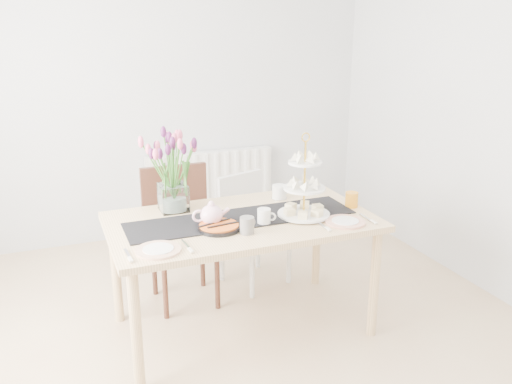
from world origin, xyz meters
name	(u,v)px	position (x,y,z in m)	size (l,w,h in m)	color
room_shell	(240,147)	(0.00, 0.00, 1.30)	(4.50, 4.50, 4.50)	tan
radiator	(210,183)	(0.50, 2.19, 0.45)	(1.20, 0.08, 0.60)	white
dining_table	(242,230)	(0.16, 0.42, 0.67)	(1.60, 0.90, 0.75)	tan
chair_brown	(180,224)	(-0.09, 0.98, 0.55)	(0.47, 0.47, 0.94)	#391B14
chair_white	(249,221)	(0.45, 1.07, 0.47)	(0.51, 0.51, 0.81)	silver
table_runner	(242,218)	(0.16, 0.42, 0.75)	(1.40, 0.35, 0.01)	black
tulip_vase	(171,158)	(-0.19, 0.72, 1.09)	(0.62, 0.62, 0.53)	silver
cake_stand	(304,195)	(0.53, 0.32, 0.89)	(0.32, 0.32, 0.47)	gold
teapot	(211,215)	(-0.04, 0.38, 0.82)	(0.21, 0.17, 0.14)	white
cream_jug	(279,192)	(0.53, 0.69, 0.80)	(0.10, 0.10, 0.10)	white
tart_tin	(219,227)	(-0.02, 0.30, 0.76)	(0.26, 0.26, 0.03)	black
mug_grey	(247,225)	(0.11, 0.19, 0.80)	(0.08, 0.08, 0.10)	slate
mug_white	(264,216)	(0.25, 0.29, 0.80)	(0.08, 0.08, 0.09)	silver
mug_orange	(352,200)	(0.90, 0.37, 0.80)	(0.08, 0.08, 0.10)	orange
plate_left	(158,250)	(-0.41, 0.13, 0.76)	(0.24, 0.24, 0.01)	white
plate_right	(345,222)	(0.71, 0.13, 0.76)	(0.24, 0.24, 0.01)	silver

